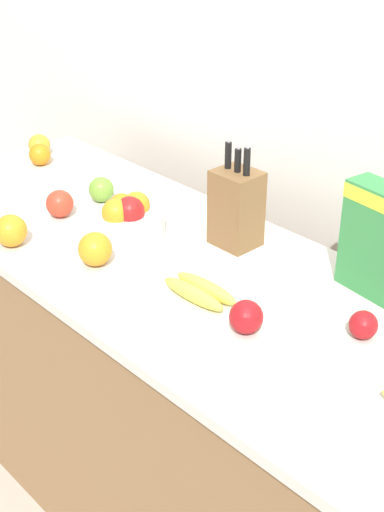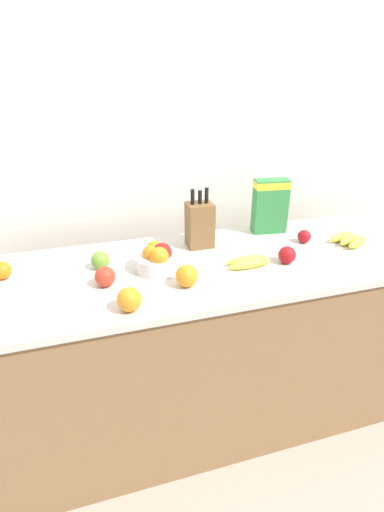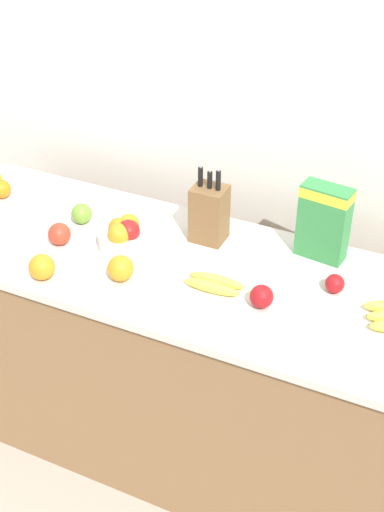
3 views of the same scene
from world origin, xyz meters
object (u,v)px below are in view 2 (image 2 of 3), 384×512
object	(u,v)px
apple_by_knife_block	(100,260)
orange_by_cereal	(129,299)
cereal_box	(270,204)
fruit_bowl	(158,258)
banana_bunch_right	(249,262)
banana_bunch_left	(349,239)
apple_front	(105,277)
orange_front_right	(187,276)
orange_mid_right	(2,270)
knife_block	(200,224)
apple_middle	(304,236)
apple_rear	(287,255)

from	to	relation	value
apple_by_knife_block	orange_by_cereal	xyz separation A→B (m)	(0.07, -0.36, 0.01)
cereal_box	orange_by_cereal	bearing A→B (deg)	-139.83
fruit_bowl	orange_by_cereal	distance (m)	0.32
banana_bunch_right	apple_by_knife_block	distance (m)	0.64
banana_bunch_left	banana_bunch_right	xyz separation A→B (m)	(-0.57, -0.08, -0.00)
apple_front	orange_front_right	distance (m)	0.32
apple_front	orange_mid_right	bearing A→B (deg)	155.47
fruit_bowl	orange_front_right	size ratio (longest dim) A/B	2.23
fruit_bowl	banana_bunch_right	bearing A→B (deg)	-12.53
knife_block	orange_by_cereal	size ratio (longest dim) A/B	3.57
apple_middle	banana_bunch_right	bearing A→B (deg)	-157.26
banana_bunch_left	apple_front	size ratio (longest dim) A/B	2.42
cereal_box	apple_middle	distance (m)	0.24
cereal_box	orange_mid_right	world-z (taller)	cereal_box
cereal_box	apple_middle	xyz separation A→B (m)	(0.10, -0.18, -0.12)
fruit_bowl	banana_bunch_right	distance (m)	0.39
apple_by_knife_block	orange_front_right	size ratio (longest dim) A/B	0.87
orange_front_right	banana_bunch_right	bearing A→B (deg)	15.79
cereal_box	apple_by_knife_block	xyz separation A→B (m)	(-0.88, -0.17, -0.11)
apple_middle	orange_by_cereal	xyz separation A→B (m)	(-0.91, -0.34, 0.01)
apple_by_knife_block	apple_rear	size ratio (longest dim) A/B	1.01
cereal_box	apple_rear	bearing A→B (deg)	-96.76
apple_middle	orange_front_right	size ratio (longest dim) A/B	0.72
knife_block	banana_bunch_left	distance (m)	0.74
banana_bunch_right	apple_rear	world-z (taller)	apple_rear
apple_by_knife_block	orange_by_cereal	size ratio (longest dim) A/B	0.87
knife_block	apple_front	distance (m)	0.54
banana_bunch_left	apple_middle	xyz separation A→B (m)	(-0.20, 0.07, 0.01)
apple_rear	cereal_box	bearing A→B (deg)	76.08
apple_middle	orange_front_right	xyz separation A→B (m)	(-0.67, -0.24, 0.01)
knife_block	apple_front	size ratio (longest dim) A/B	3.89
apple_rear	orange_mid_right	world-z (taller)	apple_rear
knife_block	orange_front_right	distance (m)	0.39
cereal_box	banana_bunch_left	xyz separation A→B (m)	(0.31, -0.26, -0.13)
orange_front_right	orange_by_cereal	distance (m)	0.26
apple_middle	apple_rear	world-z (taller)	apple_rear
fruit_bowl	apple_front	distance (m)	0.24
orange_mid_right	apple_rear	bearing A→B (deg)	-10.11
cereal_box	apple_rear	size ratio (longest dim) A/B	3.57
banana_bunch_right	apple_middle	size ratio (longest dim) A/B	3.07
banana_bunch_right	apple_by_knife_block	world-z (taller)	apple_by_knife_block
knife_block	apple_middle	xyz separation A→B (m)	(0.50, -0.11, -0.08)
orange_mid_right	apple_front	bearing A→B (deg)	-24.53
apple_middle	apple_by_knife_block	xyz separation A→B (m)	(-0.98, 0.01, 0.01)
apple_by_knife_block	orange_front_right	world-z (taller)	orange_front_right
knife_block	apple_rear	world-z (taller)	knife_block
knife_block	apple_middle	distance (m)	0.52
apple_middle	apple_front	world-z (taller)	apple_front
knife_block	apple_middle	world-z (taller)	knife_block
apple_by_knife_block	orange_mid_right	size ratio (longest dim) A/B	1.04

